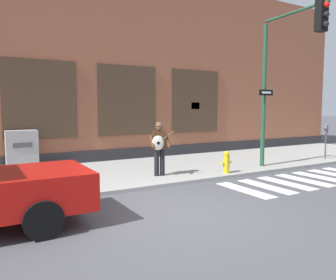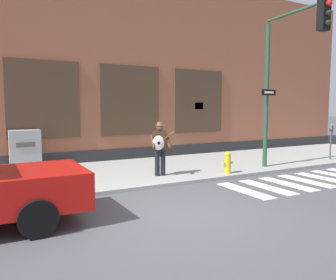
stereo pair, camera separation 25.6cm
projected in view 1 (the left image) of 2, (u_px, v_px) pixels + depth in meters
name	position (u px, v px, depth m)	size (l,w,h in m)	color
ground_plane	(179.00, 212.00, 6.85)	(160.00, 160.00, 0.00)	#4C4C51
sidewalk	(109.00, 174.00, 10.53)	(28.00, 4.61, 0.11)	#9E9E99
building_backdrop	(73.00, 69.00, 13.88)	(28.00, 4.06, 7.67)	#99563D
crosswalk	(304.00, 180.00, 9.84)	(5.20, 1.90, 0.01)	silver
busker	(159.00, 146.00, 9.91)	(0.72, 0.65, 1.64)	black
traffic_light	(285.00, 63.00, 10.53)	(0.60, 2.55, 5.11)	#234C33
parking_meter	(326.00, 136.00, 13.33)	(0.13, 0.11, 1.44)	#47474C
utility_box	(22.00, 150.00, 10.89)	(0.98, 0.61, 1.33)	#9E9E9E
fire_hydrant	(226.00, 162.00, 10.40)	(0.38, 0.20, 0.70)	gold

